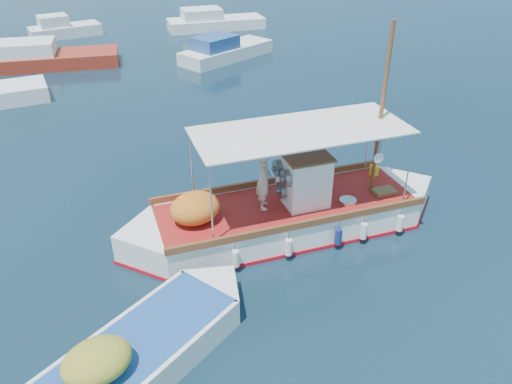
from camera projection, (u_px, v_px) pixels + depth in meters
ground at (293, 226)px, 15.94m from camera, size 160.00×160.00×0.00m
fishing_caique at (284, 215)px, 15.47m from camera, size 10.17×4.74×6.42m
dinghy at (132, 362)px, 10.85m from camera, size 6.51×3.42×1.68m
bg_boat_n at (45, 59)px, 30.64m from camera, size 8.62×5.46×1.80m
bg_boat_ne at (224, 52)px, 32.02m from camera, size 6.84×3.59×1.80m
bg_boat_e at (213, 22)px, 39.43m from camera, size 7.94×4.65×1.80m
bg_boat_far_n at (63, 30)px, 37.23m from camera, size 5.11×2.23×1.80m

